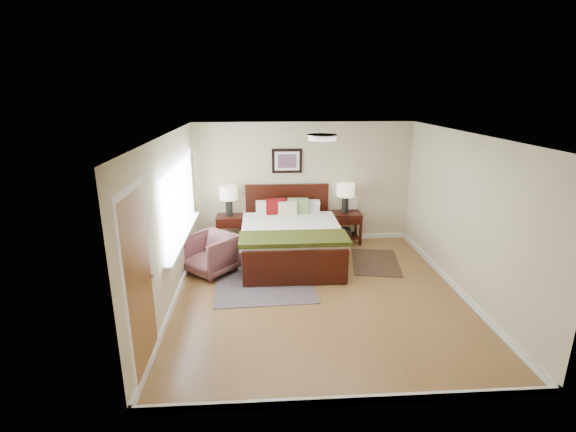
% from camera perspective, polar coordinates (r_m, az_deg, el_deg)
% --- Properties ---
extents(floor, '(5.00, 5.00, 0.00)m').
position_cam_1_polar(floor, '(6.80, 4.21, -10.41)').
color(floor, olive).
rests_on(floor, ground).
extents(back_wall, '(4.50, 0.04, 2.50)m').
position_cam_1_polar(back_wall, '(8.73, 2.15, 4.54)').
color(back_wall, '#C3B88D').
rests_on(back_wall, ground).
extents(front_wall, '(4.50, 0.04, 2.50)m').
position_cam_1_polar(front_wall, '(4.05, 9.47, -10.78)').
color(front_wall, '#C3B88D').
rests_on(front_wall, ground).
extents(left_wall, '(0.04, 5.00, 2.50)m').
position_cam_1_polar(left_wall, '(6.41, -15.88, -0.67)').
color(left_wall, '#C3B88D').
rests_on(left_wall, ground).
extents(right_wall, '(0.04, 5.00, 2.50)m').
position_cam_1_polar(right_wall, '(7.00, 22.99, 0.08)').
color(right_wall, '#C3B88D').
rests_on(right_wall, ground).
extents(ceiling, '(4.50, 5.00, 0.02)m').
position_cam_1_polar(ceiling, '(6.08, 4.72, 11.04)').
color(ceiling, white).
rests_on(ceiling, back_wall).
extents(window, '(0.11, 2.72, 1.32)m').
position_cam_1_polar(window, '(7.03, -14.40, 2.04)').
color(window, silver).
rests_on(window, left_wall).
extents(door, '(0.06, 1.00, 2.18)m').
position_cam_1_polar(door, '(4.89, -19.61, -8.86)').
color(door, silver).
rests_on(door, ground).
extents(ceil_fixture, '(0.44, 0.44, 0.08)m').
position_cam_1_polar(ceil_fixture, '(6.08, 4.71, 10.71)').
color(ceil_fixture, white).
rests_on(ceil_fixture, ceiling).
extents(bed, '(1.86, 2.26, 1.22)m').
position_cam_1_polar(bed, '(7.82, 0.37, -2.18)').
color(bed, black).
rests_on(bed, ground).
extents(wall_art, '(0.62, 0.05, 0.50)m').
position_cam_1_polar(wall_art, '(8.58, -0.14, 7.54)').
color(wall_art, black).
rests_on(wall_art, back_wall).
extents(nightstand_left, '(0.53, 0.48, 0.63)m').
position_cam_1_polar(nightstand_left, '(8.66, -7.98, -0.81)').
color(nightstand_left, black).
rests_on(nightstand_left, ground).
extents(nightstand_right, '(0.66, 0.50, 0.66)m').
position_cam_1_polar(nightstand_right, '(8.84, 7.72, -1.15)').
color(nightstand_right, black).
rests_on(nightstand_right, ground).
extents(lamp_left, '(0.36, 0.36, 0.61)m').
position_cam_1_polar(lamp_left, '(8.53, -8.12, 2.82)').
color(lamp_left, black).
rests_on(lamp_left, nightstand_left).
extents(lamp_right, '(0.36, 0.36, 0.61)m').
position_cam_1_polar(lamp_right, '(8.67, 7.88, 3.25)').
color(lamp_right, black).
rests_on(lamp_right, nightstand_right).
extents(armchair, '(1.08, 1.08, 0.71)m').
position_cam_1_polar(armchair, '(7.46, -10.57, -5.12)').
color(armchair, brown).
rests_on(armchair, ground).
extents(rug_persian, '(1.71, 2.35, 0.01)m').
position_cam_1_polar(rug_persian, '(7.40, -3.34, -7.97)').
color(rug_persian, '#0C143D').
rests_on(rug_persian, ground).
extents(rug_navy, '(1.05, 1.40, 0.01)m').
position_cam_1_polar(rug_navy, '(8.06, 11.85, -6.17)').
color(rug_navy, black).
rests_on(rug_navy, ground).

